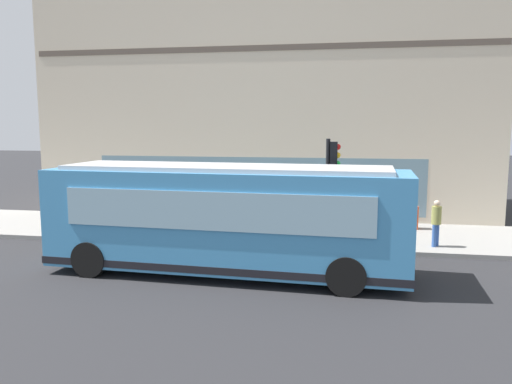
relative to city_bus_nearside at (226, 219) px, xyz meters
name	(u,v)px	position (x,y,z in m)	size (l,w,h in m)	color
ground	(210,270)	(0.22, 0.53, -1.55)	(120.00, 120.00, 0.00)	#262628
sidewalk_curb	(245,231)	(5.28, 0.53, -1.48)	(4.93, 40.00, 0.15)	gray
building_corner	(270,74)	(11.77, 0.53, 5.12)	(8.10, 20.30, 13.37)	beige
city_bus_nearside	(226,219)	(0.00, 0.00, 0.00)	(3.02, 10.15, 3.07)	#3F8CC6
traffic_light_near_corner	(332,171)	(3.48, -2.82, 1.09)	(0.32, 0.49, 3.58)	black
fire_hydrant	(225,219)	(5.36, 1.31, -1.04)	(0.35, 0.35, 0.74)	red
pedestrian_near_hydrant	(436,220)	(3.73, -6.29, -0.51)	(0.32, 0.32, 1.56)	#3359A5
pedestrian_near_building_entrance	(284,207)	(4.59, -1.09, -0.37)	(0.32, 0.32, 1.78)	silver
newspaper_vending_box	(412,217)	(6.60, -5.89, -0.95)	(0.44, 0.42, 0.90)	#BF3F19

